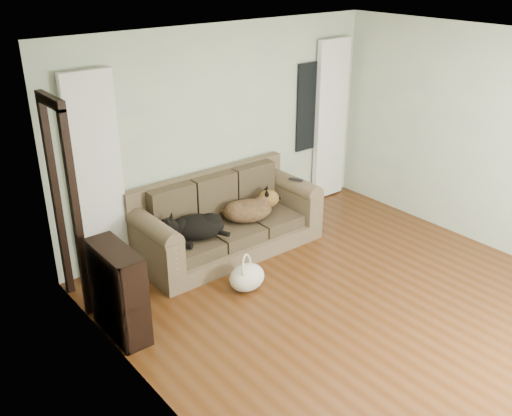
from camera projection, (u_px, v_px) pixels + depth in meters
floor at (370, 313)px, 5.75m from camera, size 5.00×5.00×0.00m
ceiling at (397, 50)px, 4.68m from camera, size 5.00×5.00×0.00m
wall_back at (223, 133)px, 6.99m from camera, size 4.50×0.04×2.60m
wall_left at (169, 275)px, 3.94m from camera, size 0.04×5.00×2.60m
wall_right at (511, 147)px, 6.49m from camera, size 0.04×5.00×2.60m
curtain_left at (97, 177)px, 6.03m from camera, size 0.55×0.08×2.25m
curtain_right at (331, 121)px, 8.02m from camera, size 0.55×0.08×2.25m
window_pane at (311, 106)px, 7.75m from camera, size 0.50×0.03×1.20m
door_casing at (66, 210)px, 5.53m from camera, size 0.07×0.60×2.10m
sofa at (228, 216)px, 6.79m from camera, size 2.24×0.97×0.92m
dog_black_lab at (193, 227)px, 6.45m from camera, size 0.77×0.70×0.27m
dog_shepherd at (250, 208)px, 6.90m from camera, size 0.75×0.64×0.28m
tv_remote at (296, 179)px, 7.12m from camera, size 0.12×0.17×0.02m
tote_bag at (247, 276)px, 6.10m from camera, size 0.48×0.41×0.30m
bookshelf at (118, 287)px, 5.27m from camera, size 0.30×0.73×0.90m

